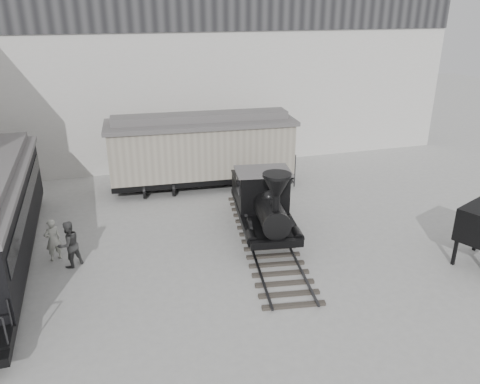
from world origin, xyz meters
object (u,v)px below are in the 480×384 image
object	(u,v)px
locomotive	(264,206)
boxcar	(202,149)
visitor_b	(69,244)
visitor_a	(53,240)

from	to	relation	value
locomotive	boxcar	distance (m)	6.61
locomotive	visitor_b	world-z (taller)	locomotive
boxcar	visitor_b	size ratio (longest dim) A/B	5.46
visitor_a	visitor_b	distance (m)	0.95
locomotive	visitor_b	distance (m)	8.09
locomotive	boxcar	bearing A→B (deg)	110.40
locomotive	visitor_a	size ratio (longest dim) A/B	5.85
boxcar	visitor_a	size ratio (longest dim) A/B	5.84
locomotive	boxcar	size ratio (longest dim) A/B	1.00
boxcar	visitor_b	distance (m)	9.74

